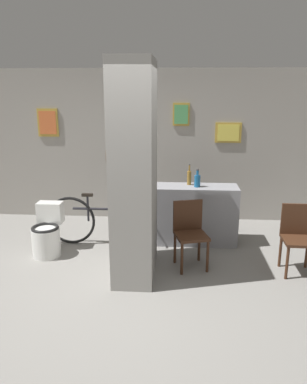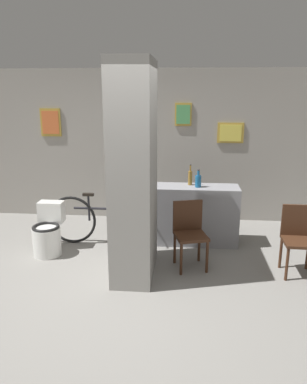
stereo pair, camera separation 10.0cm
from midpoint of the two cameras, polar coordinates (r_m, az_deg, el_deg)
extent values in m
plane|color=gray|center=(4.51, -5.97, -14.82)|extent=(14.00, 14.00, 0.00)
cube|color=gray|center=(6.57, -2.46, 7.00)|extent=(8.00, 0.06, 2.60)
cube|color=#B79338|center=(6.84, -16.20, 10.12)|extent=(0.36, 0.02, 0.48)
cube|color=#D86633|center=(6.83, -16.24, 10.11)|extent=(0.30, 0.01, 0.39)
cube|color=#B79338|center=(6.50, 10.89, 8.87)|extent=(0.44, 0.02, 0.34)
cube|color=#E0CC4C|center=(6.49, 10.90, 8.86)|extent=(0.36, 0.01, 0.28)
cube|color=#B79338|center=(6.43, 3.78, 11.72)|extent=(0.28, 0.02, 0.38)
cube|color=#4C9959|center=(6.42, 3.78, 11.71)|extent=(0.23, 0.01, 0.31)
cube|color=gray|center=(4.49, -3.53, 2.99)|extent=(0.48, 1.03, 2.60)
cylinder|color=#593319|center=(4.28, -7.29, 5.70)|extent=(0.03, 0.40, 0.40)
cylinder|color=red|center=(4.28, -7.49, 5.70)|extent=(0.01, 0.07, 0.07)
cube|color=gray|center=(5.66, 5.31, -3.43)|extent=(1.35, 0.44, 0.88)
cylinder|color=silver|center=(5.48, -16.55, -7.35)|extent=(0.39, 0.39, 0.40)
torus|color=black|center=(5.41, -16.72, -5.26)|extent=(0.38, 0.38, 0.04)
cube|color=silver|center=(5.59, -15.94, -3.01)|extent=(0.35, 0.20, 0.30)
cylinder|color=#422616|center=(4.76, 3.74, -10.15)|extent=(0.04, 0.04, 0.42)
cylinder|color=#422616|center=(4.85, 7.65, -9.73)|extent=(0.04, 0.04, 0.42)
cylinder|color=#422616|center=(5.06, 2.72, -8.54)|extent=(0.04, 0.04, 0.42)
cylinder|color=#422616|center=(5.14, 6.41, -8.18)|extent=(0.04, 0.04, 0.42)
cube|color=#422616|center=(4.86, 5.19, -6.66)|extent=(0.48, 0.48, 0.04)
cube|color=#422616|center=(4.94, 4.65, -3.52)|extent=(0.39, 0.13, 0.41)
cylinder|color=#422616|center=(4.91, 19.14, -10.20)|extent=(0.04, 0.04, 0.42)
cylinder|color=#422616|center=(5.21, 18.23, -8.61)|extent=(0.04, 0.04, 0.42)
cylinder|color=#422616|center=(5.30, 21.82, -8.54)|extent=(0.04, 0.04, 0.42)
cube|color=#422616|center=(5.01, 20.78, -6.95)|extent=(0.40, 0.40, 0.04)
cube|color=#422616|center=(5.10, 20.47, -3.88)|extent=(0.39, 0.04, 0.41)
torus|color=black|center=(5.74, -12.97, -4.25)|extent=(0.74, 0.04, 0.74)
torus|color=black|center=(5.54, -2.22, -4.61)|extent=(0.74, 0.04, 0.74)
cylinder|color=black|center=(5.55, -7.77, -2.59)|extent=(0.99, 0.04, 0.04)
cylinder|color=black|center=(5.61, -10.46, -2.51)|extent=(0.03, 0.03, 0.38)
cylinder|color=black|center=(5.48, -2.80, -2.71)|extent=(0.03, 0.03, 0.35)
cube|color=black|center=(5.55, -10.56, -0.44)|extent=(0.16, 0.06, 0.04)
cylinder|color=#262626|center=(5.43, -2.82, -0.97)|extent=(0.03, 0.42, 0.03)
cylinder|color=olive|center=(5.58, 4.95, 2.15)|extent=(0.06, 0.06, 0.21)
cylinder|color=olive|center=(5.55, 4.99, 3.64)|extent=(0.02, 0.02, 0.09)
sphere|color=#333333|center=(5.54, 5.00, 4.16)|extent=(0.03, 0.03, 0.03)
cylinder|color=#19598C|center=(5.48, 6.17, 1.65)|extent=(0.09, 0.09, 0.17)
cylinder|color=#19598C|center=(5.45, 6.21, 2.90)|extent=(0.04, 0.04, 0.07)
sphere|color=#333333|center=(5.44, 6.22, 3.39)|extent=(0.04, 0.04, 0.04)
camera|label=1|loc=(0.05, -90.58, -0.16)|focal=35.00mm
camera|label=2|loc=(0.05, 89.42, 0.16)|focal=35.00mm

